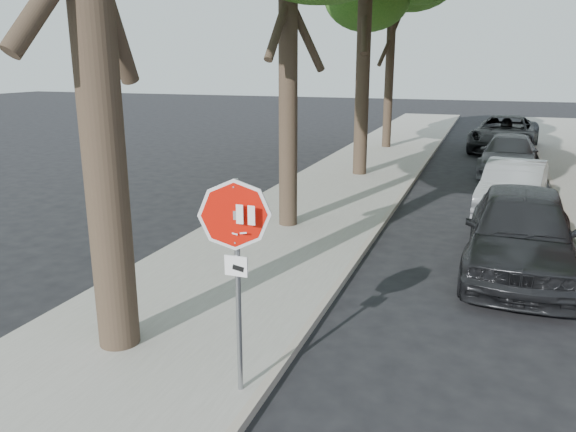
% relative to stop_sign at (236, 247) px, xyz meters
% --- Properties ---
extents(ground, '(120.00, 120.00, 0.00)m').
position_rel_stop_sign_xyz_m(ground, '(0.70, 0.03, -1.95)').
color(ground, black).
rests_on(ground, ground).
extents(sidewalk_left, '(4.00, 55.00, 0.12)m').
position_rel_stop_sign_xyz_m(sidewalk_left, '(-1.80, 12.03, -1.89)').
color(sidewalk_left, gray).
rests_on(sidewalk_left, ground).
extents(curb_left, '(0.12, 55.00, 0.13)m').
position_rel_stop_sign_xyz_m(curb_left, '(0.25, 12.03, -1.88)').
color(curb_left, '#9E9384').
rests_on(curb_left, ground).
extents(curb_right, '(0.12, 55.00, 0.13)m').
position_rel_stop_sign_xyz_m(curb_right, '(4.65, 12.03, -1.88)').
color(curb_right, '#9E9384').
rests_on(curb_right, ground).
extents(stop_sign, '(0.76, 0.34, 2.61)m').
position_rel_stop_sign_xyz_m(stop_sign, '(0.00, 0.00, 0.00)').
color(stop_sign, gray).
rests_on(stop_sign, sidewalk_left).
extents(car_a, '(2.12, 4.97, 1.67)m').
position_rel_stop_sign_xyz_m(car_a, '(3.30, 5.70, -1.11)').
color(car_a, black).
rests_on(car_a, ground).
extents(car_b, '(2.02, 4.38, 1.39)m').
position_rel_stop_sign_xyz_m(car_b, '(3.30, 10.56, -1.25)').
color(car_b, '#A2A4AA').
rests_on(car_b, ground).
extents(car_c, '(2.22, 4.87, 1.38)m').
position_rel_stop_sign_xyz_m(car_c, '(3.30, 16.48, -1.26)').
color(car_c, '#4B4B50').
rests_on(car_c, ground).
extents(car_d, '(3.33, 6.07, 1.61)m').
position_rel_stop_sign_xyz_m(car_d, '(3.21, 22.20, -1.14)').
color(car_d, black).
rests_on(car_d, ground).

